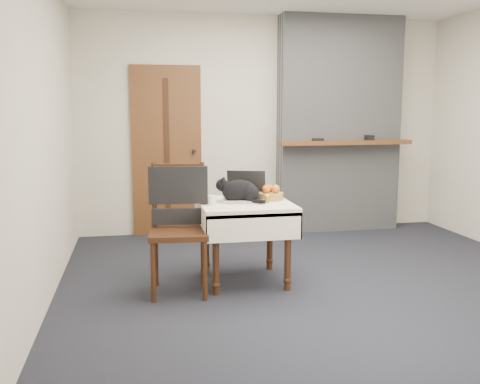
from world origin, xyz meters
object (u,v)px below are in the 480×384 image
object	(u,v)px
pill_bottle	(267,199)
cream_jar	(212,200)
door	(167,151)
chair	(179,210)
cat	(240,191)
laptop	(245,193)
side_table	(245,215)
fruit_basket	(271,194)

from	to	relation	value
pill_bottle	cream_jar	bearing A→B (deg)	178.92
door	pill_bottle	size ratio (longest dim) A/B	27.09
chair	pill_bottle	bearing A→B (deg)	6.41
cat	pill_bottle	xyz separation A→B (m)	(0.21, -0.09, -0.06)
laptop	cream_jar	distance (m)	0.36
cat	door	bearing A→B (deg)	126.63
cat	chair	distance (m)	0.56
cat	cream_jar	xyz separation A→B (m)	(-0.26, -0.08, -0.05)
cream_jar	side_table	bearing A→B (deg)	12.81
cat	chair	world-z (taller)	chair
cream_jar	pill_bottle	bearing A→B (deg)	-1.08
pill_bottle	cat	bearing A→B (deg)	156.48
chair	fruit_basket	bearing A→B (deg)	17.69
side_table	chair	distance (m)	0.59
fruit_basket	chair	xyz separation A→B (m)	(-0.83, -0.18, -0.08)
door	laptop	distance (m)	1.95
side_table	chair	bearing A→B (deg)	-170.96
door	pill_bottle	distance (m)	2.17
door	cream_jar	xyz separation A→B (m)	(0.25, -2.02, -0.26)
laptop	fruit_basket	world-z (taller)	laptop
laptop	cream_jar	size ratio (longest dim) A/B	5.26
cat	chair	size ratio (longest dim) A/B	0.38
laptop	cat	world-z (taller)	laptop
chair	laptop	bearing A→B (deg)	23.71
cat	pill_bottle	distance (m)	0.24
cream_jar	fruit_basket	size ratio (longest dim) A/B	0.35
cream_jar	chair	size ratio (longest dim) A/B	0.08
laptop	pill_bottle	world-z (taller)	laptop
laptop	side_table	bearing A→B (deg)	-83.19
fruit_basket	chair	world-z (taller)	chair
cream_jar	laptop	bearing A→B (deg)	28.96
side_table	fruit_basket	bearing A→B (deg)	20.04
laptop	pill_bottle	xyz separation A→B (m)	(0.15, -0.18, -0.02)
cream_jar	cat	bearing A→B (deg)	18.13
door	side_table	bearing A→B (deg)	-74.52
side_table	fruit_basket	xyz separation A→B (m)	(0.25, 0.09, 0.16)
fruit_basket	cat	bearing A→B (deg)	-165.55
cat	fruit_basket	distance (m)	0.30
door	cat	bearing A→B (deg)	-75.41
cat	cream_jar	size ratio (longest dim) A/B	5.11
fruit_basket	chair	size ratio (longest dim) A/B	0.21
door	fruit_basket	xyz separation A→B (m)	(0.79, -1.86, -0.25)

